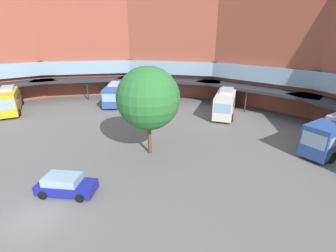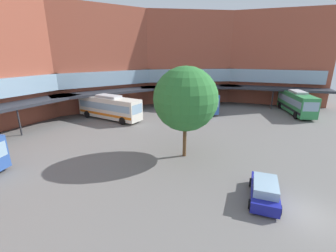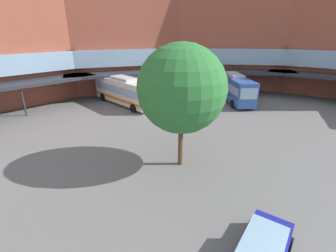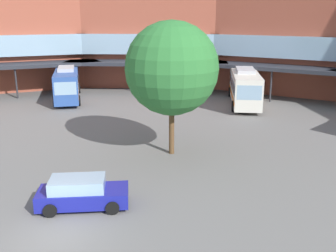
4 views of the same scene
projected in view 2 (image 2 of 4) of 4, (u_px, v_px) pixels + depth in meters
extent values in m
plane|color=slate|center=(308.00, 214.00, 15.06)|extent=(126.10, 126.10, 0.00)
cube|color=#9E4C38|center=(274.00, 59.00, 46.71)|extent=(13.19, 20.33, 17.65)
cube|color=#8CADC6|center=(273.00, 75.00, 47.13)|extent=(12.65, 18.62, 2.47)
cube|color=#282B33|center=(273.00, 88.00, 43.80)|extent=(11.35, 19.54, 0.40)
cylinder|color=#2D2D33|center=(272.00, 99.00, 42.89)|extent=(0.20, 0.20, 3.53)
cube|color=#9E4C38|center=(187.00, 58.00, 48.33)|extent=(18.81, 17.18, 17.65)
cube|color=#8CADC6|center=(187.00, 74.00, 48.72)|extent=(17.47, 16.11, 2.47)
cube|color=#282B33|center=(191.00, 87.00, 45.21)|extent=(17.52, 15.65, 0.40)
cylinder|color=#2D2D33|center=(193.00, 98.00, 44.23)|extent=(0.20, 0.20, 3.53)
cube|color=#9E4C38|center=(99.00, 59.00, 42.26)|extent=(20.40, 10.36, 17.65)
cube|color=#8CADC6|center=(102.00, 77.00, 42.75)|extent=(18.55, 10.14, 2.47)
cube|color=#282B33|center=(112.00, 92.00, 39.93)|extent=(19.94, 8.41, 0.40)
cylinder|color=#2D2D33|center=(116.00, 104.00, 39.21)|extent=(0.20, 0.20, 3.53)
cube|color=#282B33|center=(9.00, 107.00, 29.11)|extent=(19.94, 8.41, 0.40)
cylinder|color=#2D2D33|center=(19.00, 122.00, 28.91)|extent=(0.20, 0.20, 3.53)
cube|color=#2D519E|center=(197.00, 99.00, 41.92)|extent=(7.40, 11.09, 3.16)
cube|color=#8CADC6|center=(197.00, 97.00, 41.80)|extent=(7.14, 10.51, 1.01)
cube|color=#267FBF|center=(196.00, 104.00, 42.19)|extent=(7.32, 10.90, 0.38)
cube|color=#8CADC6|center=(213.00, 103.00, 36.84)|extent=(2.00, 1.12, 1.39)
cube|color=#B2B2B7|center=(197.00, 90.00, 41.39)|extent=(3.41, 4.38, 0.36)
cylinder|color=black|center=(213.00, 111.00, 39.34)|extent=(0.78, 1.11, 1.10)
cylinder|color=black|center=(200.00, 112.00, 38.52)|extent=(0.78, 1.11, 1.10)
cylinder|color=black|center=(193.00, 102.00, 46.15)|extent=(0.78, 1.11, 1.10)
cylinder|color=black|center=(182.00, 103.00, 45.33)|extent=(0.78, 1.11, 1.10)
cube|color=silver|center=(109.00, 107.00, 36.09)|extent=(4.60, 11.25, 3.07)
cube|color=#8CADC6|center=(109.00, 105.00, 35.98)|extent=(4.53, 10.62, 0.98)
cube|color=orange|center=(110.00, 113.00, 36.35)|extent=(4.58, 11.04, 0.37)
cube|color=#8CADC6|center=(137.00, 109.00, 33.29)|extent=(2.26, 0.55, 1.35)
cube|color=#B2B2B7|center=(109.00, 96.00, 35.57)|extent=(2.52, 4.22, 0.36)
cylinder|color=black|center=(134.00, 117.00, 35.71)|extent=(0.50, 1.14, 1.10)
cylinder|color=black|center=(122.00, 121.00, 33.59)|extent=(0.50, 1.14, 1.10)
cylinder|color=black|center=(100.00, 111.00, 39.39)|extent=(0.50, 1.14, 1.10)
cylinder|color=black|center=(87.00, 114.00, 37.28)|extent=(0.50, 1.14, 1.10)
cube|color=#338C4C|center=(296.00, 102.00, 39.39)|extent=(9.99, 8.18, 3.19)
cube|color=#8CADC6|center=(297.00, 100.00, 39.28)|extent=(9.51, 7.86, 1.02)
cube|color=black|center=(295.00, 107.00, 39.66)|extent=(9.84, 8.08, 0.38)
cube|color=#8CADC6|center=(311.00, 107.00, 34.37)|extent=(1.41, 1.90, 1.40)
cube|color=#B2B2B7|center=(298.00, 92.00, 38.86)|extent=(4.10, 3.65, 0.36)
cylinder|color=black|center=(313.00, 116.00, 36.31)|extent=(1.07, 0.89, 1.10)
cylinder|color=black|center=(296.00, 115.00, 36.58)|extent=(1.07, 0.89, 1.10)
cylinder|color=black|center=(294.00, 106.00, 43.05)|extent=(1.07, 0.89, 1.10)
cylinder|color=black|center=(280.00, 106.00, 43.32)|extent=(1.07, 0.89, 1.10)
cube|color=navy|center=(264.00, 192.00, 16.48)|extent=(4.75, 3.33, 0.75)
cube|color=#8CADC6|center=(266.00, 186.00, 16.05)|extent=(3.04, 2.46, 0.60)
cylinder|color=black|center=(251.00, 182.00, 18.14)|extent=(0.69, 0.45, 0.66)
cylinder|color=black|center=(276.00, 187.00, 17.56)|extent=(0.69, 0.45, 0.66)
cylinder|color=black|center=(250.00, 204.00, 15.54)|extent=(0.69, 0.45, 0.66)
cylinder|color=black|center=(280.00, 210.00, 14.96)|extent=(0.69, 0.45, 0.66)
cylinder|color=brown|center=(185.00, 137.00, 22.98)|extent=(0.36, 0.36, 4.14)
sphere|color=#2D7233|center=(186.00, 99.00, 21.84)|extent=(6.13, 6.13, 6.13)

